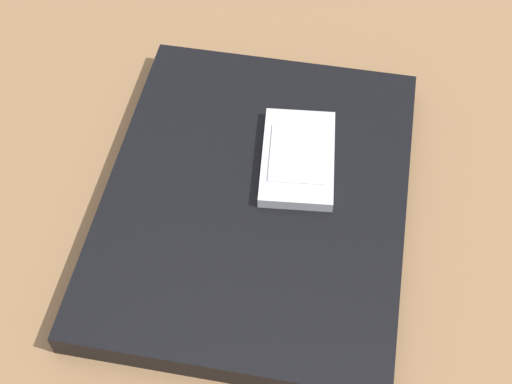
# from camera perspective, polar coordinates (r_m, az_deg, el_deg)

# --- Properties ---
(desk_surface) EXTENTS (1.20, 0.80, 0.03)m
(desk_surface) POSITION_cam_1_polar(r_m,az_deg,el_deg) (0.60, -4.27, -3.77)
(desk_surface) COLOR olive
(desk_surface) RESTS_ON ground
(laptop_closed) EXTENTS (0.35, 0.31, 0.02)m
(laptop_closed) POSITION_cam_1_polar(r_m,az_deg,el_deg) (0.59, -0.00, -0.54)
(laptop_closed) COLOR black
(laptop_closed) RESTS_ON desk_surface
(cell_phone_on_laptop) EXTENTS (0.11, 0.09, 0.01)m
(cell_phone_on_laptop) POSITION_cam_1_polar(r_m,az_deg,el_deg) (0.59, 3.26, 2.67)
(cell_phone_on_laptop) COLOR silver
(cell_phone_on_laptop) RESTS_ON laptop_closed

